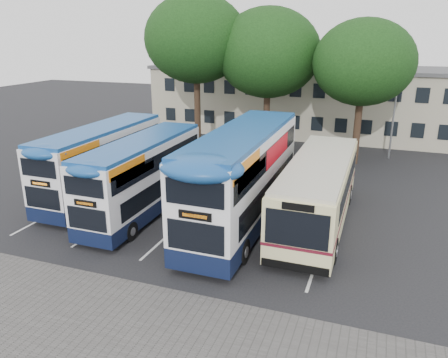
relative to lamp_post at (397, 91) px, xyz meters
name	(u,v)px	position (x,y,z in m)	size (l,w,h in m)	color
ground	(228,271)	(-6.00, -19.97, -5.08)	(120.00, 120.00, 0.00)	black
paving_strip	(115,336)	(-8.00, -24.97, -5.08)	(40.00, 6.00, 0.01)	#595654
bay_lines	(193,213)	(-9.75, -14.97, -5.08)	(14.12, 11.00, 0.01)	silver
depot_building	(325,100)	(-6.00, 7.02, -1.93)	(32.40, 8.40, 6.20)	#ABA78A
lamp_post	(397,91)	(0.00, 0.00, 0.00)	(0.25, 1.05, 9.06)	gray
tree_left	(196,39)	(-14.93, -2.18, 3.59)	(7.94, 7.94, 12.07)	black
tree_mid	(268,53)	(-9.43, -1.16, 2.60)	(7.94, 7.94, 11.07)	black
tree_right	(364,63)	(-2.40, -2.36, 2.10)	(6.95, 6.95, 10.16)	black
bus_dd_left	(103,159)	(-15.61, -14.37, -2.82)	(2.39, 9.86, 4.11)	#0E1735
bus_dd_mid	(143,173)	(-12.15, -15.76, -2.89)	(2.32, 9.56, 3.98)	#0E1735
bus_dd_right	(243,174)	(-6.85, -15.40, -2.45)	(2.78, 11.47, 4.78)	#0E1735
bus_single	(319,188)	(-3.38, -14.01, -3.21)	(2.82, 11.08, 3.31)	#F4E9A2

